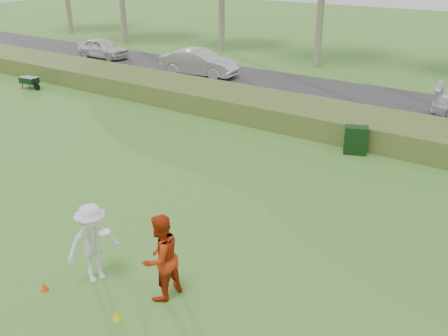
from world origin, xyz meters
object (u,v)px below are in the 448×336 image
Objects in this scene: cone_orange at (44,286)px; car_left at (103,48)px; cone_yellow at (117,315)px; player_red at (161,258)px; player_white at (93,243)px; utility_cabinet at (356,140)px; car_mid at (199,63)px.

cone_orange is 25.36m from car_left.
car_left reaches higher than cone_yellow.
player_red reaches higher than cone_orange.
player_red is (1.60, 0.38, 0.03)m from player_white.
car_mid is at bearing 129.88° from utility_cabinet.
utility_cabinet is at bearing 77.28° from cone_orange.
cone_orange is 11.70m from utility_cabinet.
cone_yellow is at bearing -155.35° from car_mid.
car_mid reaches higher than car_left.
player_white is 1.64m from player_red.
utility_cabinet is at bearing -109.33° from car_left.
cone_yellow is 0.05× the size of car_mid.
player_red is 10.11m from utility_cabinet.
player_red is at bearing -114.00° from utility_cabinet.
player_red is 2.72m from cone_orange.
cone_orange is at bearing -136.66° from car_left.
cone_orange is at bearing -54.27° from player_red.
utility_cabinet reaches higher than cone_yellow.
car_left is at bearing -125.05° from player_red.
utility_cabinet is (1.95, 10.47, -0.42)m from player_white.
car_left is at bearing 137.68° from cone_yellow.
cone_yellow is at bearing -133.26° from car_left.
player_white is 8.47× the size of cone_yellow.
car_left is 8.48m from car_mid.
player_red is at bearing -153.08° from car_mid.
player_red is 20.01m from car_mid.
utility_cabinet reaches higher than cone_orange.
player_white is 10.66m from utility_cabinet.
cone_yellow is (1.97, 0.24, 0.01)m from cone_orange.
player_red reaches higher than cone_yellow.
car_mid is at bearing 52.20° from player_white.
utility_cabinet is 21.37m from car_left.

